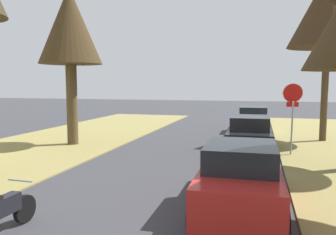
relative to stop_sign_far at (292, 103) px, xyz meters
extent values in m
cylinder|color=#9EA0A5|center=(0.00, -0.14, -1.02)|extent=(0.07, 0.38, 2.24)
cylinder|color=white|center=(0.00, 0.06, 0.42)|extent=(0.81, 0.19, 0.80)
cylinder|color=red|center=(0.00, 0.06, 0.42)|extent=(0.77, 0.20, 0.76)
cube|color=red|center=(0.00, -0.01, -0.05)|extent=(0.48, 0.10, 0.20)
cylinder|color=#4B3822|center=(1.89, 4.05, 0.25)|extent=(0.34, 0.34, 4.76)
cone|color=#3C2A18|center=(1.89, 4.05, 4.54)|extent=(3.88, 3.88, 3.82)
cylinder|color=#4B3822|center=(2.14, 3.73, 3.18)|extent=(0.83, 0.69, 1.18)
cylinder|color=#4B3822|center=(2.10, 3.75, 3.17)|extent=(0.77, 0.61, 1.16)
cylinder|color=#4E3E25|center=(-10.06, -0.22, -0.20)|extent=(0.52, 0.52, 3.87)
cone|color=#3E2E19|center=(-10.06, -0.22, 3.54)|extent=(2.98, 2.98, 3.61)
cylinder|color=#4E3E25|center=(-9.60, -0.05, 2.58)|extent=(0.62, 1.19, 1.80)
cylinder|color=#4E3E25|center=(-10.52, -0.17, 2.48)|extent=(0.35, 1.13, 1.61)
cylinder|color=#4E3E25|center=(-10.10, 0.35, 2.43)|extent=(1.33, 0.33, 1.54)
cube|color=red|center=(-1.71, -6.55, -1.59)|extent=(1.89, 4.43, 0.85)
cube|color=black|center=(-1.70, -6.77, -0.89)|extent=(1.63, 2.05, 0.56)
cylinder|color=black|center=(-2.60, -4.91, -1.88)|extent=(0.21, 0.60, 0.60)
cylinder|color=black|center=(-0.86, -4.88, -1.88)|extent=(0.21, 0.60, 0.60)
cylinder|color=black|center=(-2.55, -8.21, -1.88)|extent=(0.21, 0.60, 0.60)
cylinder|color=black|center=(-0.81, -8.18, -1.88)|extent=(0.21, 0.60, 0.60)
cube|color=black|center=(-1.70, 0.47, -1.59)|extent=(1.89, 4.43, 0.85)
cube|color=black|center=(-1.69, 0.25, -0.89)|extent=(1.63, 2.05, 0.56)
cylinder|color=black|center=(-2.59, 2.10, -1.88)|extent=(0.21, 0.60, 0.60)
cylinder|color=black|center=(-0.85, 2.13, -1.88)|extent=(0.21, 0.60, 0.60)
cylinder|color=black|center=(-2.54, -1.20, -1.88)|extent=(0.21, 0.60, 0.60)
cylinder|color=black|center=(-0.80, -1.17, -1.88)|extent=(0.21, 0.60, 0.60)
cube|color=#BCBCC1|center=(-1.67, 6.91, -1.59)|extent=(1.89, 4.43, 0.85)
cube|color=black|center=(-1.66, 6.69, -0.89)|extent=(1.63, 2.05, 0.56)
cylinder|color=black|center=(-2.57, 8.54, -1.88)|extent=(0.21, 0.60, 0.60)
cylinder|color=black|center=(-0.83, 8.57, -1.88)|extent=(0.21, 0.60, 0.60)
cylinder|color=black|center=(-2.51, 5.24, -1.88)|extent=(0.21, 0.60, 0.60)
cylinder|color=black|center=(-0.77, 5.27, -1.88)|extent=(0.21, 0.60, 0.60)
cylinder|color=black|center=(-6.11, -8.75, -1.88)|extent=(0.12, 0.60, 0.60)
cylinder|color=#9EA0A5|center=(-6.12, -8.85, -1.23)|extent=(0.60, 0.06, 0.04)
camera|label=1|loc=(-1.32, -14.68, 0.79)|focal=36.02mm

